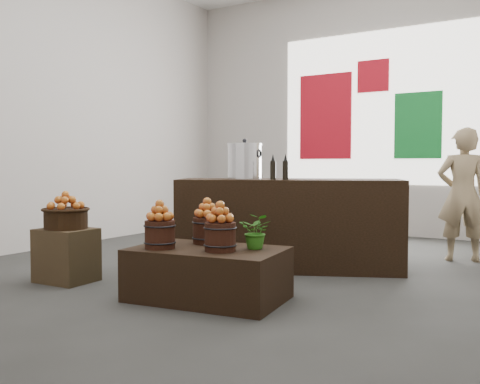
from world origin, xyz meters
The scene contains 22 objects.
ground centered at (0.00, 0.00, 0.00)m, with size 7.00×7.00×0.00m, color #333331.
back_wall centered at (0.00, 3.50, 2.00)m, with size 6.00×0.04×4.00m, color #AFA9A2.
back_opening centered at (0.30, 3.48, 2.00)m, with size 3.20×0.02×2.40m, color white.
deco_red_left centered at (-0.60, 3.47, 1.90)m, with size 0.90×0.04×1.40m, color #B50D1C.
deco_green_right centered at (0.90, 3.47, 1.70)m, with size 0.70×0.04×1.00m, color #137C2D.
deco_red_upper centered at (0.20, 3.47, 2.50)m, with size 0.50×0.04×0.50m, color #B50D1C.
crate centered at (-1.17, -1.43, 0.25)m, with size 0.50×0.41×0.50m, color #4C3823.
wicker_basket centered at (-1.17, -1.43, 0.60)m, with size 0.40×0.40×0.18m, color black.
apples_in_basket centered at (-1.17, -1.43, 0.77)m, with size 0.31×0.31×0.17m, color #9B0518, non-canonical shape.
display_table centered at (0.36, -1.28, 0.21)m, with size 1.23×0.76×0.43m, color black.
apple_bucket_front_left centered at (0.04, -1.50, 0.54)m, with size 0.25×0.25×0.23m, color #35170E.
apples_in_bucket_front_left centered at (0.04, -1.50, 0.74)m, with size 0.19×0.19×0.17m, color #9B0518, non-canonical shape.
apple_bucket_front_right centered at (0.53, -1.35, 0.54)m, with size 0.25×0.25×0.23m, color #35170E.
apples_in_bucket_front_right centered at (0.53, -1.35, 0.74)m, with size 0.19×0.19×0.17m, color #9B0518, non-canonical shape.
apple_bucket_rear centered at (0.21, -1.07, 0.54)m, with size 0.25×0.25×0.23m, color #35170E.
apples_in_bucket_rear centered at (0.21, -1.07, 0.74)m, with size 0.19×0.19×0.17m, color #9B0518, non-canonical shape.
herb_garnish_right centered at (0.72, -1.10, 0.57)m, with size 0.26×0.23×0.29m, color #256615.
herb_garnish_left centered at (-0.17, -1.23, 0.58)m, with size 0.17×0.13×0.30m, color #256615.
counter centered at (0.34, 0.26, 0.48)m, with size 2.34×0.74×0.96m, color black.
stock_pot_left centered at (-0.10, 0.06, 1.14)m, with size 0.36×0.36×0.36m, color silver.
oil_cruets centered at (0.44, 0.05, 1.09)m, with size 0.17×0.06×0.27m, color black, non-canonical shape.
shopper centered at (1.83, 1.70, 0.77)m, with size 0.56×0.37×1.53m, color #937C5A.
Camera 1 is at (2.87, -4.84, 1.12)m, focal length 40.00 mm.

